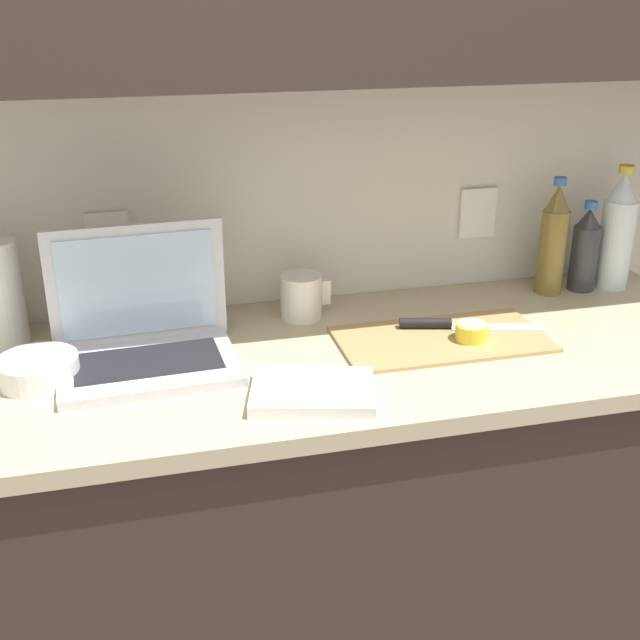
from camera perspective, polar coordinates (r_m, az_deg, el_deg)
wall_back at (r=1.65m, az=-8.59°, el=21.43°), size 5.20×0.38×2.60m
counter_unit at (r=1.82m, az=-6.35°, el=-15.72°), size 2.16×0.61×0.91m
laptop at (r=1.59m, az=-12.41°, el=-0.85°), size 0.35×0.26×0.26m
cutting_board at (r=1.68m, az=8.70°, el=-1.41°), size 0.43×0.23×0.01m
knife at (r=1.73m, az=8.91°, el=-0.31°), size 0.30×0.10×0.02m
lemon_half_cut at (r=1.68m, az=10.74°, el=-0.82°), size 0.07×0.07×0.04m
bottle_green_soda at (r=1.96m, az=16.25°, el=5.42°), size 0.06×0.06×0.28m
bottle_oil_tall at (r=2.02m, az=18.32°, el=4.74°), size 0.06×0.06×0.22m
bottle_water_clear at (r=2.05m, az=20.38°, el=5.87°), size 0.08×0.08×0.30m
measuring_cup at (r=1.77m, az=-1.32°, el=1.70°), size 0.11×0.09×0.10m
bowl_white at (r=1.58m, az=-19.40°, el=-3.36°), size 0.15×0.15×0.05m
dish_towel at (r=1.44m, az=-0.52°, el=-5.15°), size 0.25×0.21×0.02m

